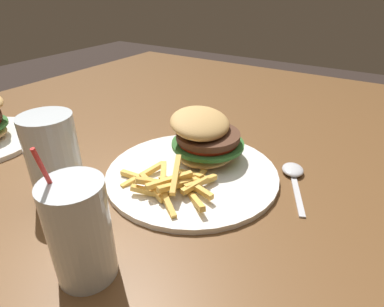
% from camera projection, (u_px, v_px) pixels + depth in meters
% --- Properties ---
extents(dining_table, '(1.53, 1.19, 0.72)m').
position_uv_depth(dining_table, '(143.00, 174.00, 0.80)').
color(dining_table, brown).
rests_on(dining_table, ground_plane).
extents(meal_plate_near, '(0.32, 0.32, 0.11)m').
position_uv_depth(meal_plate_near, '(199.00, 153.00, 0.61)').
color(meal_plate_near, white).
rests_on(meal_plate_near, dining_table).
extents(beer_glass, '(0.08, 0.08, 0.14)m').
position_uv_depth(beer_glass, '(54.00, 158.00, 0.52)').
color(beer_glass, silver).
rests_on(beer_glass, dining_table).
extents(juice_glass, '(0.07, 0.07, 0.18)m').
position_uv_depth(juice_glass, '(81.00, 234.00, 0.37)').
color(juice_glass, silver).
rests_on(juice_glass, dining_table).
extents(spoon, '(0.15, 0.09, 0.01)m').
position_uv_depth(spoon, '(293.00, 172.00, 0.60)').
color(spoon, silver).
rests_on(spoon, dining_table).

